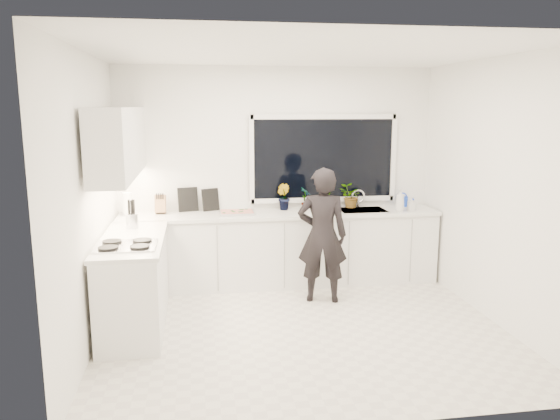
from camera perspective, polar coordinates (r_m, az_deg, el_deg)
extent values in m
cube|color=beige|center=(5.65, 2.37, -12.35)|extent=(4.00, 3.50, 0.02)
cube|color=white|center=(6.99, -0.33, 3.71)|extent=(4.00, 0.02, 2.70)
cube|color=white|center=(5.26, -19.51, 0.76)|extent=(0.02, 3.50, 2.70)
cube|color=white|center=(5.99, 21.71, 1.77)|extent=(0.02, 3.50, 2.70)
cube|color=white|center=(5.22, 2.61, 16.27)|extent=(4.00, 3.50, 0.02)
cube|color=black|center=(7.04, 4.57, 5.38)|extent=(1.80, 0.02, 1.00)
cube|color=white|center=(6.86, 0.06, -4.17)|extent=(3.92, 0.58, 0.88)
cube|color=white|center=(5.76, -14.96, -7.47)|extent=(0.58, 1.60, 0.88)
cube|color=silver|center=(6.74, 0.08, -0.41)|extent=(3.94, 0.62, 0.04)
cube|color=silver|center=(5.64, -15.18, -3.02)|extent=(0.62, 1.60, 0.04)
cube|color=white|center=(5.86, -16.45, 6.83)|extent=(0.34, 2.10, 0.70)
cube|color=silver|center=(7.00, 8.59, -0.38)|extent=(0.58, 0.42, 0.14)
cylinder|color=silver|center=(7.15, 8.16, 1.18)|extent=(0.03, 0.03, 0.22)
cube|color=black|center=(5.30, -15.82, -3.55)|extent=(0.56, 0.48, 0.03)
imported|color=black|center=(6.20, 4.43, -2.65)|extent=(0.63, 0.48, 1.55)
cube|color=silver|center=(6.66, -4.52, -0.29)|extent=(0.42, 0.31, 0.03)
cube|color=red|center=(6.65, -4.52, -0.14)|extent=(0.39, 0.28, 0.01)
cylinder|color=blue|center=(7.32, 12.67, 0.89)|extent=(0.17, 0.17, 0.13)
cylinder|color=white|center=(6.80, -15.67, 0.56)|extent=(0.13, 0.13, 0.26)
cube|color=olive|center=(6.81, -12.38, 0.55)|extent=(0.13, 0.11, 0.22)
cylinder|color=silver|center=(6.06, -15.21, -1.11)|extent=(0.17, 0.17, 0.16)
cube|color=black|center=(6.89, -7.27, 1.09)|extent=(0.21, 0.10, 0.28)
cube|color=black|center=(6.88, -9.60, 1.10)|extent=(0.25, 0.08, 0.30)
imported|color=#26662D|center=(6.89, 0.35, 1.37)|extent=(0.21, 0.23, 0.33)
imported|color=#26662D|center=(6.94, 2.64, 1.24)|extent=(0.14, 0.17, 0.28)
imported|color=#26662D|center=(6.99, 4.89, 1.52)|extent=(0.24, 0.24, 0.34)
imported|color=#26662D|center=(7.08, 7.32, 1.45)|extent=(0.33, 0.30, 0.31)
imported|color=#D8BF66|center=(6.97, 12.43, 1.03)|extent=(0.15, 0.15, 0.28)
imported|color=#D8BF66|center=(7.03, 13.57, 0.63)|extent=(0.09, 0.09, 0.17)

